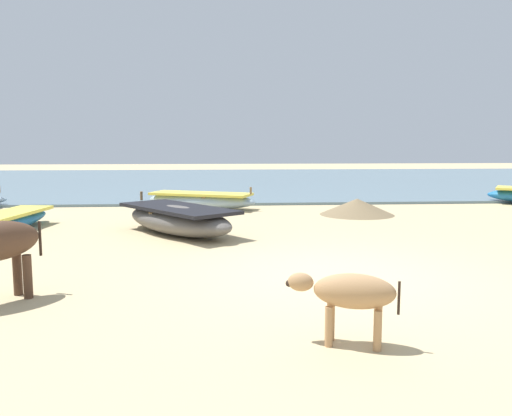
% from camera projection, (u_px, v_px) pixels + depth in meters
% --- Properties ---
extents(ground, '(80.00, 80.00, 0.00)m').
position_uv_depth(ground, '(337.00, 275.00, 7.37)').
color(ground, tan).
extents(sea_water, '(60.00, 20.00, 0.08)m').
position_uv_depth(sea_water, '(252.00, 180.00, 25.50)').
color(sea_water, slate).
rests_on(sea_water, ground).
extents(fishing_boat_4, '(3.38, 2.12, 0.66)m').
position_uv_depth(fishing_boat_4, '(201.00, 200.00, 14.80)').
color(fishing_boat_4, '#8CA5B7').
rests_on(fishing_boat_4, ground).
extents(fishing_boat_5, '(2.91, 3.30, 0.78)m').
position_uv_depth(fishing_boat_5, '(178.00, 219.00, 10.67)').
color(fishing_boat_5, '#5B5651').
rests_on(fishing_boat_5, ground).
extents(calf_near_tan, '(1.02, 0.52, 0.68)m').
position_uv_depth(calf_near_tan, '(350.00, 294.00, 4.76)').
color(calf_near_tan, tan).
rests_on(calf_near_tan, ground).
extents(debris_pile_1, '(2.24, 2.24, 0.42)m').
position_uv_depth(debris_pile_1, '(357.00, 207.00, 13.56)').
color(debris_pile_1, '#7A6647').
rests_on(debris_pile_1, ground).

